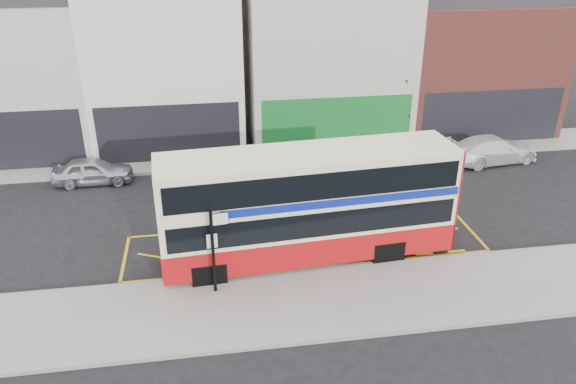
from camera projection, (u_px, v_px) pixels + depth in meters
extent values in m
plane|color=black|center=(313.00, 265.00, 20.93)|extent=(120.00, 120.00, 0.00)
cube|color=gray|center=(326.00, 300.00, 18.85)|extent=(40.00, 4.00, 0.15)
cube|color=gray|center=(315.00, 269.00, 20.56)|extent=(40.00, 0.15, 0.15)
cube|color=gray|center=(274.00, 156.00, 30.71)|extent=(50.00, 3.00, 0.15)
cube|color=beige|center=(19.00, 76.00, 30.70)|extent=(8.00, 8.00, 8.00)
cube|color=black|center=(8.00, 143.00, 28.18)|extent=(7.36, 0.06, 3.20)
cube|color=black|center=(9.00, 146.00, 28.28)|extent=(5.60, 0.04, 2.00)
cube|color=white|center=(167.00, 62.00, 31.61)|extent=(8.00, 8.00, 9.00)
cube|color=black|center=(169.00, 134.00, 29.30)|extent=(7.36, 0.06, 3.20)
cube|color=black|center=(170.00, 138.00, 29.41)|extent=(5.60, 0.04, 2.00)
cube|color=beige|center=(323.00, 61.00, 32.98)|extent=(9.00, 8.00, 8.50)
cube|color=#136F27|center=(337.00, 126.00, 30.56)|extent=(8.28, 0.06, 3.20)
cube|color=black|center=(337.00, 129.00, 30.67)|extent=(6.30, 0.04, 2.00)
cube|color=#9B453E|center=(466.00, 64.00, 34.45)|extent=(9.00, 8.00, 7.50)
cube|color=black|center=(492.00, 118.00, 31.83)|extent=(8.28, 0.06, 3.20)
cube|color=black|center=(491.00, 121.00, 31.93)|extent=(6.30, 0.04, 2.00)
cube|color=#FDF6C0|center=(308.00, 203.00, 20.45)|extent=(10.89, 3.21, 3.95)
cube|color=#AB0D10|center=(307.00, 237.00, 21.07)|extent=(10.93, 3.25, 1.07)
cube|color=#AB0D10|center=(442.00, 189.00, 21.55)|extent=(0.24, 2.48, 3.95)
cube|color=black|center=(308.00, 209.00, 20.57)|extent=(10.46, 3.24, 0.93)
cube|color=black|center=(308.00, 173.00, 19.94)|extent=(10.46, 3.24, 0.98)
cube|color=#0D1D98|center=(334.00, 188.00, 20.43)|extent=(8.75, 3.11, 0.29)
cube|color=black|center=(160.00, 232.00, 19.58)|extent=(0.22, 2.24, 1.56)
cube|color=black|center=(155.00, 187.00, 18.85)|extent=(0.22, 2.24, 0.98)
cube|color=black|center=(157.00, 208.00, 19.18)|extent=(0.17, 1.71, 0.34)
cube|color=#FDF6C0|center=(309.00, 154.00, 19.62)|extent=(10.88, 3.11, 0.12)
cylinder|color=black|center=(209.00, 275.00, 19.49)|extent=(0.99, 0.34, 0.98)
cylinder|color=black|center=(204.00, 243.00, 21.43)|extent=(0.99, 0.34, 0.98)
cylinder|color=black|center=(388.00, 252.00, 20.85)|extent=(0.99, 0.34, 0.98)
cylinder|color=black|center=(367.00, 224.00, 22.79)|extent=(0.99, 0.34, 0.98)
cube|color=black|center=(213.00, 253.00, 18.58)|extent=(0.11, 0.11, 3.04)
cube|color=white|center=(220.00, 219.00, 18.13)|extent=(0.55, 0.11, 0.45)
cube|color=white|center=(212.00, 241.00, 18.45)|extent=(0.36, 0.08, 0.51)
imported|color=silver|center=(93.00, 171.00, 27.36)|extent=(3.80, 1.54, 1.29)
imported|color=#3D3F44|center=(288.00, 162.00, 28.07)|extent=(4.84, 2.90, 1.51)
imported|color=white|center=(493.00, 149.00, 29.81)|extent=(5.12, 2.63, 1.42)
cylinder|color=#341D17|center=(400.00, 129.00, 32.11)|extent=(0.24, 0.24, 1.89)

